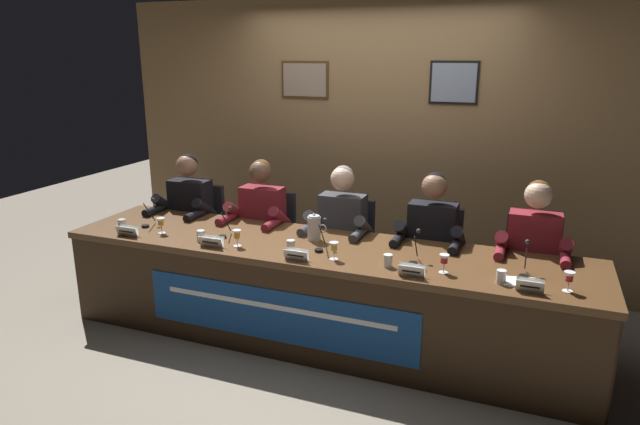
{
  "coord_description": "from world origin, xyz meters",
  "views": [
    {
      "loc": [
        1.43,
        -3.63,
        2.1
      ],
      "look_at": [
        0.0,
        0.0,
        0.99
      ],
      "focal_mm": 31.55,
      "sensor_mm": 36.0,
      "label": 1
    }
  ],
  "objects_px": {
    "panelist_left": "(258,221)",
    "chair_right": "(433,267)",
    "water_cup_right": "(388,261)",
    "juice_glass_far_right": "(569,278)",
    "water_cup_center": "(291,246)",
    "conference_table": "(314,279)",
    "chair_far_left": "(200,236)",
    "juice_glass_center": "(334,248)",
    "juice_glass_left": "(237,235)",
    "water_cup_far_right": "(501,277)",
    "juice_glass_right": "(444,260)",
    "panelist_far_left": "(186,213)",
    "chair_far_right": "(529,280)",
    "nameplate_far_left": "(128,231)",
    "panelist_right": "(430,242)",
    "microphone_center": "(321,240)",
    "panelist_far_right": "(532,254)",
    "microphone_far_left": "(148,217)",
    "microphone_left": "(225,227)",
    "microphone_far_right": "(525,265)",
    "document_stack_far_right": "(520,282)",
    "microphone_right": "(415,252)",
    "panelist_center": "(339,231)",
    "nameplate_left": "(212,242)",
    "chair_left": "(270,245)",
    "nameplate_right": "(412,271)",
    "nameplate_far_right": "(530,286)",
    "chair_center": "(347,255)",
    "juice_glass_far_left": "(161,223)",
    "water_pitcher_central": "(314,228)",
    "water_cup_left": "(201,236)",
    "nameplate_center": "(296,255)",
    "water_cup_far_left": "(122,225)"
  },
  "relations": [
    {
      "from": "microphone_far_left",
      "to": "microphone_right",
      "type": "bearing_deg",
      "value": -0.99
    },
    {
      "from": "water_cup_center",
      "to": "conference_table",
      "type": "bearing_deg",
      "value": 30.88
    },
    {
      "from": "water_cup_right",
      "to": "water_cup_far_right",
      "type": "bearing_deg",
      "value": -1.25
    },
    {
      "from": "chair_far_left",
      "to": "microphone_far_right",
      "type": "height_order",
      "value": "microphone_far_right"
    },
    {
      "from": "juice_glass_left",
      "to": "document_stack_far_right",
      "type": "distance_m",
      "value": 1.96
    },
    {
      "from": "panelist_right",
      "to": "nameplate_far_right",
      "type": "xyz_separation_m",
      "value": [
        0.73,
        -0.75,
        0.06
      ]
    },
    {
      "from": "juice_glass_left",
      "to": "nameplate_center",
      "type": "xyz_separation_m",
      "value": [
        0.52,
        -0.11,
        -0.05
      ]
    },
    {
      "from": "panelist_far_left",
      "to": "panelist_right",
      "type": "xyz_separation_m",
      "value": [
        2.18,
        0.0,
        0.0
      ]
    },
    {
      "from": "panelist_center",
      "to": "panelist_left",
      "type": "bearing_deg",
      "value": 180.0
    },
    {
      "from": "nameplate_left",
      "to": "microphone_right",
      "type": "bearing_deg",
      "value": 8.68
    },
    {
      "from": "conference_table",
      "to": "juice_glass_far_right",
      "type": "relative_size",
      "value": 31.77
    },
    {
      "from": "conference_table",
      "to": "microphone_far_left",
      "type": "distance_m",
      "value": 1.51
    },
    {
      "from": "panelist_far_left",
      "to": "juice_glass_far_left",
      "type": "relative_size",
      "value": 10.06
    },
    {
      "from": "nameplate_far_left",
      "to": "juice_glass_far_right",
      "type": "relative_size",
      "value": 1.52
    },
    {
      "from": "panelist_far_right",
      "to": "water_cup_far_left",
      "type": "bearing_deg",
      "value": -168.1
    },
    {
      "from": "water_cup_left",
      "to": "water_pitcher_central",
      "type": "bearing_deg",
      "value": 23.46
    },
    {
      "from": "juice_glass_left",
      "to": "water_cup_far_right",
      "type": "relative_size",
      "value": 1.46
    },
    {
      "from": "chair_far_left",
      "to": "juice_glass_center",
      "type": "bearing_deg",
      "value": -27.55
    },
    {
      "from": "panelist_left",
      "to": "nameplate_far_right",
      "type": "xyz_separation_m",
      "value": [
        2.19,
        -0.75,
        0.06
      ]
    },
    {
      "from": "water_cup_center",
      "to": "water_cup_right",
      "type": "xyz_separation_m",
      "value": [
        0.72,
        -0.03,
        0.0
      ]
    },
    {
      "from": "microphone_far_left",
      "to": "panelist_left",
      "type": "xyz_separation_m",
      "value": [
        0.75,
        0.49,
        -0.09
      ]
    },
    {
      "from": "chair_far_left",
      "to": "chair_center",
      "type": "distance_m",
      "value": 1.46
    },
    {
      "from": "microphone_far_left",
      "to": "panelist_center",
      "type": "relative_size",
      "value": 0.17
    },
    {
      "from": "chair_far_left",
      "to": "water_cup_center",
      "type": "relative_size",
      "value": 10.82
    },
    {
      "from": "document_stack_far_right",
      "to": "panelist_center",
      "type": "bearing_deg",
      "value": 155.9
    },
    {
      "from": "microphone_left",
      "to": "panelist_right",
      "type": "bearing_deg",
      "value": 18.45
    },
    {
      "from": "panelist_left",
      "to": "chair_far_right",
      "type": "xyz_separation_m",
      "value": [
        2.18,
        0.2,
        -0.28
      ]
    },
    {
      "from": "juice_glass_left",
      "to": "water_cup_center",
      "type": "distance_m",
      "value": 0.42
    },
    {
      "from": "panelist_right",
      "to": "nameplate_right",
      "type": "bearing_deg",
      "value": -87.84
    },
    {
      "from": "chair_far_left",
      "to": "panelist_far_left",
      "type": "height_order",
      "value": "panelist_far_left"
    },
    {
      "from": "water_cup_right",
      "to": "juice_glass_left",
      "type": "bearing_deg",
      "value": -179.73
    },
    {
      "from": "panelist_left",
      "to": "microphone_left",
      "type": "height_order",
      "value": "panelist_left"
    },
    {
      "from": "juice_glass_left",
      "to": "water_cup_center",
      "type": "bearing_deg",
      "value": 5.27
    },
    {
      "from": "juice_glass_center",
      "to": "water_pitcher_central",
      "type": "xyz_separation_m",
      "value": [
        -0.28,
        0.34,
        0.01
      ]
    },
    {
      "from": "panelist_left",
      "to": "chair_right",
      "type": "bearing_deg",
      "value": 7.84
    },
    {
      "from": "juice_glass_far_left",
      "to": "microphone_far_right",
      "type": "bearing_deg",
      "value": 2.44
    },
    {
      "from": "microphone_center",
      "to": "panelist_far_right",
      "type": "height_order",
      "value": "panelist_far_right"
    },
    {
      "from": "water_cup_right",
      "to": "juice_glass_far_right",
      "type": "relative_size",
      "value": 0.69
    },
    {
      "from": "nameplate_left",
      "to": "chair_right",
      "type": "xyz_separation_m",
      "value": [
        1.45,
        0.94,
        -0.33
      ]
    },
    {
      "from": "water_cup_far_right",
      "to": "juice_glass_right",
      "type": "bearing_deg",
      "value": 173.11
    },
    {
      "from": "panelist_center",
      "to": "panelist_right",
      "type": "bearing_deg",
      "value": 0.0
    },
    {
      "from": "juice_glass_center",
      "to": "juice_glass_right",
      "type": "relative_size",
      "value": 1.0
    },
    {
      "from": "microphone_far_left",
      "to": "microphone_far_right",
      "type": "xyz_separation_m",
      "value": [
        2.9,
        -0.01,
        0.0
      ]
    },
    {
      "from": "nameplate_left",
      "to": "juice_glass_far_right",
      "type": "height_order",
      "value": "juice_glass_far_right"
    },
    {
      "from": "panelist_right",
      "to": "panelist_center",
      "type": "bearing_deg",
      "value": 180.0
    },
    {
      "from": "chair_left",
      "to": "juice_glass_left",
      "type": "bearing_deg",
      "value": -78.64
    },
    {
      "from": "chair_far_right",
      "to": "juice_glass_right",
      "type": "bearing_deg",
      "value": -122.15
    },
    {
      "from": "microphone_center",
      "to": "water_cup_right",
      "type": "bearing_deg",
      "value": -15.29
    },
    {
      "from": "panelist_right",
      "to": "water_pitcher_central",
      "type": "distance_m",
      "value": 0.88
    },
    {
      "from": "microphone_left",
      "to": "microphone_far_right",
      "type": "height_order",
      "value": "same"
    }
  ]
}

